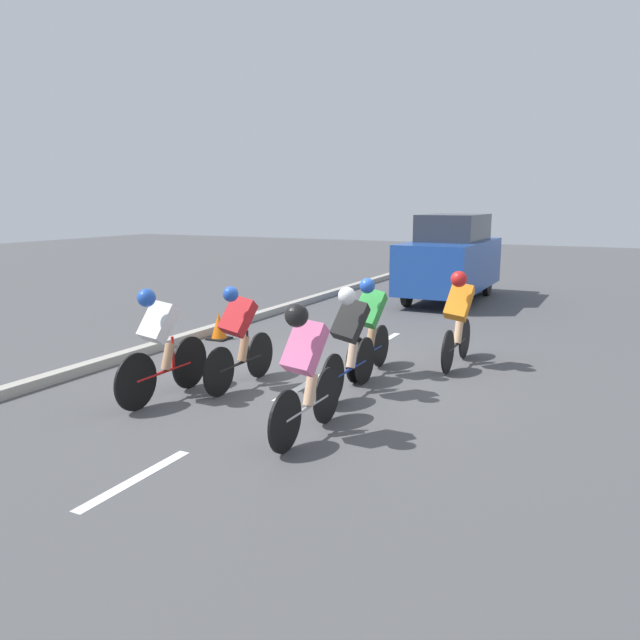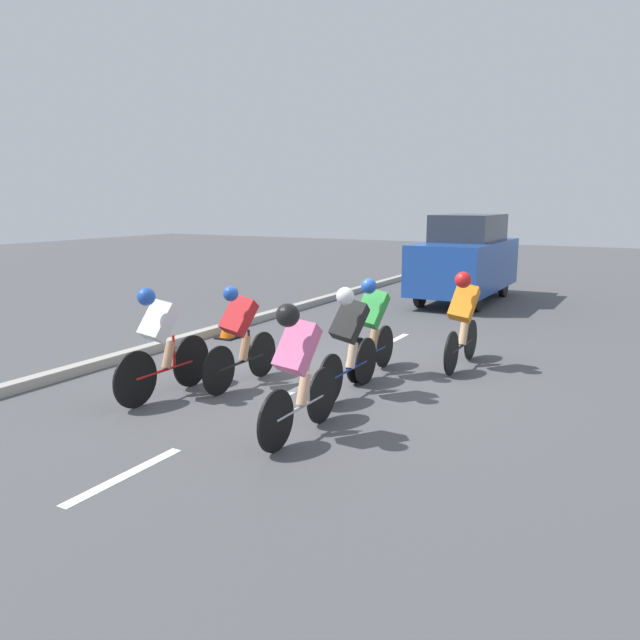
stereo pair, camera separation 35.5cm
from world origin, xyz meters
TOP-DOWN VIEW (x-y plane):
  - ground_plane at (0.00, 0.00)m, footprint 60.00×60.00m
  - lane_stripe_near at (0.00, 3.81)m, footprint 0.12×1.40m
  - lane_stripe_mid at (0.00, 0.61)m, footprint 0.12×1.40m
  - lane_stripe_far at (0.00, -2.59)m, footprint 0.12×1.40m
  - curb at (3.20, 0.61)m, footprint 0.20×28.62m
  - cyclist_white at (1.31, 1.90)m, footprint 0.38×1.73m
  - cyclist_pink at (-0.93, 2.27)m, footprint 0.37×1.60m
  - cyclist_red at (0.73, 1.01)m, footprint 0.41×1.65m
  - cyclist_green at (-0.60, -0.32)m, footprint 0.41×1.59m
  - cyclist_black at (-0.73, 0.67)m, footprint 0.41×1.69m
  - cyclist_orange at (-1.62, -1.37)m, footprint 0.39×1.66m
  - support_car at (0.17, -7.74)m, footprint 1.70×4.24m
  - traffic_cone at (2.75, -1.35)m, footprint 0.36×0.36m

SIDE VIEW (x-z plane):
  - ground_plane at x=0.00m, z-range 0.00..0.00m
  - lane_stripe_near at x=0.00m, z-range 0.00..0.01m
  - lane_stripe_mid at x=0.00m, z-range 0.00..0.01m
  - lane_stripe_far at x=0.00m, z-range 0.00..0.01m
  - curb at x=3.20m, z-range 0.00..0.14m
  - traffic_cone at x=2.75m, z-range -0.01..0.48m
  - cyclist_red at x=0.73m, z-range 0.03..1.45m
  - cyclist_white at x=1.31m, z-range 0.03..1.49m
  - cyclist_green at x=-0.60m, z-range 0.04..1.49m
  - cyclist_black at x=-0.73m, z-range 0.04..1.50m
  - cyclist_orange at x=-1.62m, z-range 0.06..1.55m
  - cyclist_pink at x=-0.93m, z-range 0.06..1.55m
  - support_car at x=0.17m, z-range 0.00..2.16m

